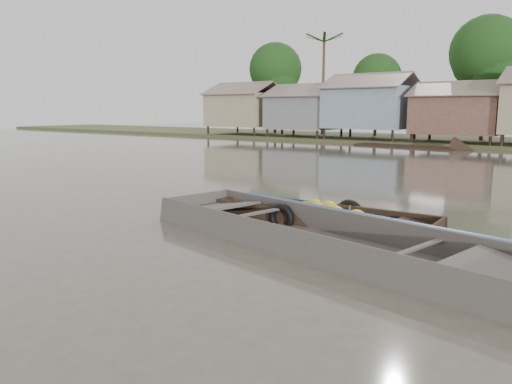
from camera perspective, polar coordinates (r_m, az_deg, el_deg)
The scene contains 3 objects.
ground at distance 10.14m, azimuth -1.22°, elevation -5.49°, with size 120.00×120.00×0.00m, color #4F483D.
banana_boat at distance 11.76m, azimuth 7.32°, elevation -2.77°, with size 5.34×1.52×0.74m.
viewer_boat at distance 9.75m, azimuth 7.67°, elevation -5.74°, with size 8.51×3.66×0.66m.
Camera 1 is at (6.03, -7.72, 2.63)m, focal length 35.00 mm.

